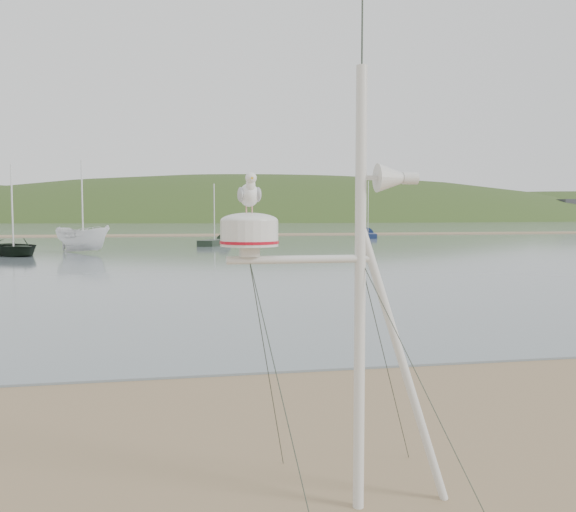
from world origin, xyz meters
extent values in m
plane|color=#836A4C|center=(0.00, 0.00, 0.00)|extent=(560.00, 560.00, 0.00)
cube|color=slate|center=(0.00, 132.00, 0.02)|extent=(560.00, 256.00, 0.04)
cube|color=#836A4C|center=(0.00, 70.00, 0.07)|extent=(560.00, 7.00, 0.07)
ellipsoid|color=#283D18|center=(40.00, 235.00, -22.00)|extent=(400.00, 180.00, 80.00)
cube|color=beige|center=(-36.00, 196.00, 4.00)|extent=(8.40, 6.30, 8.00)
cube|color=beige|center=(-10.00, 196.00, 4.00)|extent=(8.40, 6.30, 8.00)
cube|color=beige|center=(16.00, 196.00, 4.00)|extent=(8.40, 6.30, 8.00)
cube|color=beige|center=(42.00, 196.00, 4.00)|extent=(8.40, 6.30, 8.00)
cube|color=beige|center=(68.00, 196.00, 4.00)|extent=(8.40, 6.30, 8.00)
cube|color=beige|center=(94.00, 196.00, 4.00)|extent=(8.40, 6.30, 8.00)
cube|color=beige|center=(120.00, 196.00, 4.00)|extent=(8.40, 6.30, 8.00)
cube|color=beige|center=(146.00, 196.00, 4.00)|extent=(8.40, 6.30, 8.00)
cylinder|color=silver|center=(2.23, -0.79, 2.02)|extent=(0.10, 0.10, 4.04)
cylinder|color=silver|center=(2.66, -0.79, 1.31)|extent=(0.93, 0.08, 2.65)
cylinder|color=silver|center=(1.67, -0.79, 2.32)|extent=(1.31, 0.07, 0.07)
cylinder|color=#2D382D|center=(2.23, -0.79, 4.44)|extent=(0.02, 0.02, 0.91)
cube|color=silver|center=(1.22, -0.79, 2.40)|extent=(0.16, 0.16, 0.09)
cylinder|color=silver|center=(1.22, -0.79, 2.55)|extent=(0.50, 0.50, 0.22)
cylinder|color=#B60D1D|center=(1.22, -0.79, 2.48)|extent=(0.51, 0.51, 0.03)
ellipsoid|color=silver|center=(1.22, -0.79, 2.66)|extent=(0.50, 0.50, 0.14)
cone|color=silver|center=(2.51, -0.79, 3.05)|extent=(0.26, 0.26, 0.26)
cylinder|color=silver|center=(2.69, -0.79, 3.05)|extent=(0.14, 0.11, 0.11)
cube|color=silver|center=(2.33, -0.79, 3.05)|extent=(0.20, 0.04, 0.04)
cylinder|color=tan|center=(1.19, -0.79, 2.77)|extent=(0.01, 0.01, 0.07)
cylinder|color=tan|center=(1.24, -0.79, 2.77)|extent=(0.01, 0.01, 0.07)
ellipsoid|color=white|center=(1.22, -0.79, 2.89)|extent=(0.17, 0.27, 0.20)
ellipsoid|color=#A8ABB0|center=(1.14, -0.80, 2.89)|extent=(0.05, 0.22, 0.13)
ellipsoid|color=#A8ABB0|center=(1.29, -0.80, 2.89)|extent=(0.05, 0.22, 0.13)
cone|color=white|center=(1.22, -0.65, 2.87)|extent=(0.09, 0.08, 0.09)
ellipsoid|color=white|center=(1.22, -0.89, 2.97)|extent=(0.08, 0.08, 0.12)
sphere|color=white|center=(1.22, -0.92, 3.03)|extent=(0.10, 0.10, 0.10)
cone|color=gold|center=(1.22, -0.97, 3.02)|extent=(0.02, 0.05, 0.02)
imported|color=black|center=(-9.34, 35.41, 2.68)|extent=(3.76, 2.98, 5.28)
imported|color=white|center=(-5.35, 37.47, 2.50)|extent=(2.65, 2.65, 4.91)
cube|color=#142249|center=(22.00, 58.42, 0.29)|extent=(2.99, 5.49, 0.50)
cone|color=#142249|center=(22.87, 61.66, 0.29)|extent=(2.10, 2.21, 1.68)
cylinder|color=silver|center=(22.00, 58.42, 3.42)|extent=(0.08, 0.08, 5.76)
cube|color=black|center=(4.15, 45.22, 0.29)|extent=(3.11, 4.40, 0.50)
cone|color=black|center=(5.37, 47.65, 0.29)|extent=(1.88, 1.94, 1.36)
cylinder|color=silver|center=(4.15, 45.22, 2.87)|extent=(0.08, 0.08, 4.67)
camera|label=1|loc=(0.55, -6.05, 2.73)|focal=38.00mm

